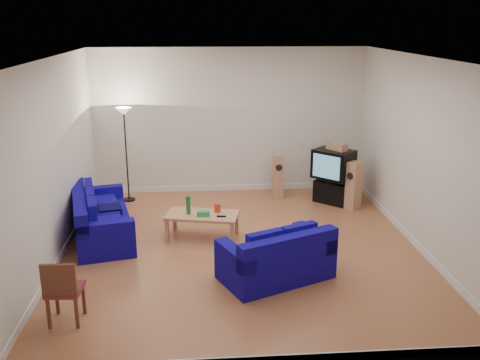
{
  "coord_description": "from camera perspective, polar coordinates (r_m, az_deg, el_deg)",
  "views": [
    {
      "loc": [
        -0.69,
        -8.41,
        3.78
      ],
      "look_at": [
        0.0,
        0.4,
        1.1
      ],
      "focal_mm": 40.0,
      "sensor_mm": 36.0,
      "label": 1
    }
  ],
  "objects": [
    {
      "name": "television",
      "position": [
        11.34,
        9.93,
        1.69
      ],
      "size": [
        0.96,
        0.95,
        0.6
      ],
      "rotation": [
        0.0,
        0.0,
        -0.77
      ],
      "color": "black",
      "rests_on": "av_receiver"
    },
    {
      "name": "sofa_loveseat",
      "position": [
        8.1,
        4.03,
        -8.56
      ],
      "size": [
        1.84,
        1.49,
        0.81
      ],
      "rotation": [
        0.0,
        0.0,
        0.42
      ],
      "color": "#0E0669",
      "rests_on": "ground"
    },
    {
      "name": "dining_chair",
      "position": [
        7.26,
        -18.37,
        -10.93
      ],
      "size": [
        0.45,
        0.45,
        0.9
      ],
      "rotation": [
        0.0,
        0.0,
        -0.05
      ],
      "color": "brown",
      "rests_on": "ground"
    },
    {
      "name": "room",
      "position": [
        8.73,
        0.2,
        2.03
      ],
      "size": [
        6.01,
        6.51,
        3.21
      ],
      "color": "brown",
      "rests_on": "ground"
    },
    {
      "name": "floor_lamp",
      "position": [
        11.41,
        -12.23,
        5.83
      ],
      "size": [
        0.35,
        0.35,
        2.02
      ],
      "color": "black",
      "rests_on": "ground"
    },
    {
      "name": "red_canister",
      "position": [
        9.57,
        -2.42,
        -2.98
      ],
      "size": [
        0.13,
        0.13,
        0.15
      ],
      "primitive_type": "cylinder",
      "rotation": [
        0.0,
        0.0,
        0.19
      ],
      "color": "red",
      "rests_on": "coffee_table"
    },
    {
      "name": "speaker_left",
      "position": [
        11.71,
        4.05,
        0.46
      ],
      "size": [
        0.22,
        0.3,
        0.95
      ],
      "rotation": [
        0.0,
        0.0,
        -0.0
      ],
      "color": "tan",
      "rests_on": "ground"
    },
    {
      "name": "speaker_right",
      "position": [
        11.18,
        12.04,
        -0.59
      ],
      "size": [
        0.37,
        0.36,
        0.99
      ],
      "rotation": [
        0.0,
        0.0,
        -0.9
      ],
      "color": "tan",
      "rests_on": "ground"
    },
    {
      "name": "tissue_box",
      "position": [
        9.4,
        -3.94,
        -3.59
      ],
      "size": [
        0.22,
        0.13,
        0.09
      ],
      "primitive_type": "cube",
      "rotation": [
        0.0,
        0.0,
        -0.04
      ],
      "color": "green",
      "rests_on": "coffee_table"
    },
    {
      "name": "coffee_table",
      "position": [
        9.53,
        -4.04,
        -3.93
      ],
      "size": [
        1.37,
        0.89,
        0.46
      ],
      "rotation": [
        0.0,
        0.0,
        -0.22
      ],
      "color": "tan",
      "rests_on": "ground"
    },
    {
      "name": "tv_stand",
      "position": [
        11.55,
        9.93,
        -1.27
      ],
      "size": [
        0.85,
        0.83,
        0.47
      ],
      "primitive_type": "cube",
      "rotation": [
        0.0,
        0.0,
        -0.74
      ],
      "color": "black",
      "rests_on": "ground"
    },
    {
      "name": "av_receiver",
      "position": [
        11.43,
        10.25,
        -0.01
      ],
      "size": [
        0.47,
        0.43,
        0.09
      ],
      "primitive_type": "cube",
      "rotation": [
        0.0,
        0.0,
        -0.34
      ],
      "color": "black",
      "rests_on": "tv_stand"
    },
    {
      "name": "centre_speaker",
      "position": [
        11.27,
        10.27,
        3.56
      ],
      "size": [
        0.4,
        0.46,
        0.16
      ],
      "primitive_type": "cube",
      "rotation": [
        0.0,
        0.0,
        -0.96
      ],
      "color": "tan",
      "rests_on": "television"
    },
    {
      "name": "bottle",
      "position": [
        9.48,
        -5.53,
        -2.66
      ],
      "size": [
        0.1,
        0.1,
        0.33
      ],
      "primitive_type": "cylinder",
      "rotation": [
        0.0,
        0.0,
        -0.48
      ],
      "color": "#197233",
      "rests_on": "coffee_table"
    },
    {
      "name": "remote",
      "position": [
        9.35,
        -1.99,
        -3.9
      ],
      "size": [
        0.16,
        0.07,
        0.02
      ],
      "primitive_type": "cube",
      "rotation": [
        0.0,
        0.0,
        -0.11
      ],
      "color": "black",
      "rests_on": "coffee_table"
    },
    {
      "name": "sofa_three_seat",
      "position": [
        9.88,
        -14.82,
        -4.27
      ],
      "size": [
        1.4,
        2.32,
        0.84
      ],
      "rotation": [
        0.0,
        0.0,
        -1.34
      ],
      "color": "#0E0669",
      "rests_on": "ground"
    }
  ]
}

